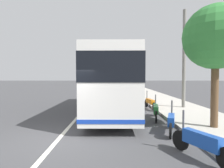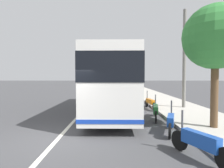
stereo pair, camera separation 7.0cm
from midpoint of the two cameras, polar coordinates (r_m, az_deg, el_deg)
ground_plane at (r=7.34m, az=-16.16°, el=-15.72°), size 220.00×220.00×0.00m
sidewalk_curb at (r=17.46m, az=15.46°, el=-5.07°), size 110.00×3.60×0.14m
lane_divider_line at (r=16.97m, az=-6.62°, el=-5.44°), size 110.00×0.16×0.01m
coach_bus at (r=11.91m, az=-0.21°, el=1.35°), size 10.39×2.61×3.60m
motorcycle_mid_row at (r=5.77m, az=25.27°, el=-15.94°), size 1.95×0.95×1.25m
motorcycle_nearest_curb at (r=7.95m, az=17.46°, el=-10.95°), size 1.94×0.75×1.23m
motorcycle_angled at (r=10.25m, az=13.08°, el=-7.85°), size 2.26×0.55×1.25m
motorcycle_by_tree at (r=13.44m, az=11.43°, el=-5.54°), size 2.32×0.39×1.23m
car_far_distant at (r=44.27m, az=-4.48°, el=0.13°), size 4.31×1.84×1.45m
car_oncoming at (r=28.24m, az=1.09°, el=-0.95°), size 4.18×2.19×1.52m
car_side_street at (r=48.14m, az=-0.24°, el=0.29°), size 4.12×1.81×1.43m
car_behind_bus at (r=41.79m, az=-0.01°, el=0.02°), size 3.99×1.92×1.44m
roadside_tree_near_camera at (r=8.99m, az=29.01°, el=12.29°), size 2.66×2.66×5.23m
utility_pole at (r=13.90m, az=21.08°, el=6.95°), size 0.24×0.24×6.88m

